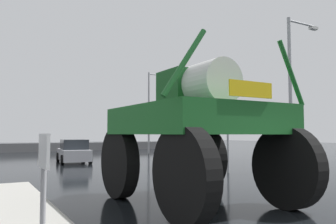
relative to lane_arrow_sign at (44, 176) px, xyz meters
name	(u,v)px	position (x,y,z in m)	size (l,w,h in m)	color
ground_plane	(84,164)	(5.24, 16.73, -1.35)	(120.00, 120.00, 0.00)	black
median_island	(16,215)	(0.07, 3.79, -1.27)	(1.77, 9.85, 0.15)	#9E9B93
lane_arrow_sign	(44,176)	(0.00, 0.00, 0.00)	(0.07, 0.60, 1.74)	#99999E
oversize_sprayer	(196,128)	(4.53, 3.16, 0.69)	(4.25, 5.67, 4.25)	black
sedan_ahead	(74,152)	(4.87, 17.88, -0.63)	(2.23, 4.26, 1.52)	#B7B7BF
traffic_signal_near_right	(226,114)	(9.99, 8.54, 1.52)	(0.24, 0.54, 3.93)	#A8AAAF
streetlight_near_right	(293,84)	(13.26, 7.14, 3.08)	(2.28, 0.24, 7.88)	#A8AAAF
streetlight_far_right	(150,108)	(13.80, 24.50, 3.01)	(1.80, 0.24, 7.84)	#A8AAAF
bare_tree_right	(189,93)	(16.88, 22.29, 4.45)	(4.27, 4.27, 7.63)	#473828
roadside_barrier	(40,147)	(5.24, 33.42, -0.90)	(32.15, 0.24, 0.90)	#59595B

